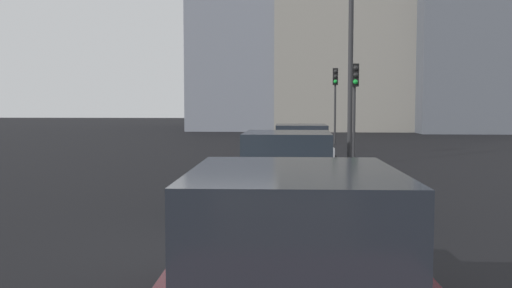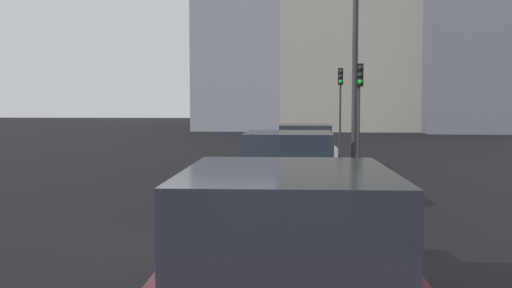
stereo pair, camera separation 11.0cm
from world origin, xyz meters
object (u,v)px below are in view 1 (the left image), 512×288
at_px(car_silver_left_lead, 301,149).
at_px(street_lamp_kerbside, 351,44).
at_px(car_teal_left_second, 288,174).
at_px(street_lamp_far, 352,40).
at_px(car_maroon_left_third, 293,268).
at_px(traffic_light_near_left, 355,90).
at_px(traffic_light_near_right, 335,90).

height_order(car_silver_left_lead, street_lamp_kerbside, street_lamp_kerbside).
bearing_deg(car_teal_left_second, street_lamp_far, -9.73).
distance_m(car_maroon_left_third, traffic_light_near_left, 18.34).
height_order(car_silver_left_lead, car_teal_left_second, car_teal_left_second).
bearing_deg(traffic_light_near_right, car_silver_left_lead, -5.42).
height_order(car_teal_left_second, traffic_light_near_right, traffic_light_near_right).
bearing_deg(traffic_light_near_left, car_maroon_left_third, -14.30).
xyz_separation_m(traffic_light_near_left, traffic_light_near_right, (8.11, 0.18, 0.23)).
distance_m(car_silver_left_lead, street_lamp_kerbside, 4.28).
xyz_separation_m(car_teal_left_second, traffic_light_near_right, (19.61, -2.35, 2.17)).
bearing_deg(traffic_light_near_right, street_lamp_far, 7.19).
distance_m(car_silver_left_lead, traffic_light_near_left, 5.52).
distance_m(traffic_light_near_right, street_lamp_kerbside, 11.07).
distance_m(car_teal_left_second, traffic_light_near_right, 19.86).
bearing_deg(car_maroon_left_third, car_teal_left_second, -0.34).
height_order(car_silver_left_lead, traffic_light_near_right, traffic_light_near_right).
distance_m(street_lamp_kerbside, street_lamp_far, 5.99).
relative_size(car_silver_left_lead, traffic_light_near_left, 1.11).
height_order(traffic_light_near_left, traffic_light_near_right, traffic_light_near_right).
distance_m(traffic_light_near_right, street_lamp_far, 5.49).
distance_m(car_teal_left_second, street_lamp_kerbside, 9.51).
xyz_separation_m(car_teal_left_second, car_maroon_left_third, (-6.58, -0.11, 0.01)).
bearing_deg(car_maroon_left_third, street_lamp_kerbside, -8.64).
distance_m(car_silver_left_lead, car_maroon_left_third, 13.41).
bearing_deg(street_lamp_far, street_lamp_kerbside, 174.00).
bearing_deg(car_silver_left_lead, traffic_light_near_right, -9.86).
height_order(car_silver_left_lead, traffic_light_near_left, traffic_light_near_left).
distance_m(car_silver_left_lead, car_teal_left_second, 6.84).
relative_size(traffic_light_near_left, street_lamp_kerbside, 0.52).
height_order(car_maroon_left_third, traffic_light_near_left, traffic_light_near_left).
bearing_deg(street_lamp_far, car_silver_left_lead, 163.15).
xyz_separation_m(car_maroon_left_third, street_lamp_kerbside, (15.19, -1.95, 3.45)).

